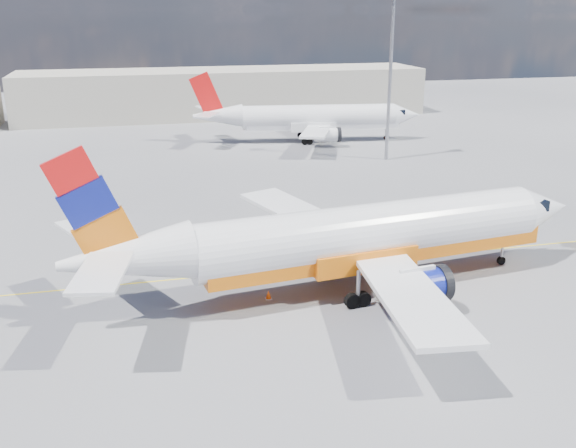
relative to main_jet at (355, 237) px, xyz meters
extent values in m
plane|color=#58585C|center=(-2.34, 1.47, -3.71)|extent=(240.00, 240.00, 0.00)
cube|color=yellow|center=(-2.34, 4.47, -3.70)|extent=(70.00, 0.15, 0.01)
cube|color=#BDB6A3|center=(2.66, 76.47, 0.29)|extent=(70.00, 14.00, 8.00)
cylinder|color=white|center=(1.15, 0.14, 0.25)|extent=(24.47, 6.73, 3.74)
cone|color=white|center=(15.33, 1.93, 0.25)|extent=(4.83, 4.26, 3.74)
cone|color=white|center=(-14.68, -1.84, 0.63)|extent=(8.08, 4.48, 3.55)
cube|color=black|center=(13.80, 1.73, 0.85)|extent=(2.17, 2.74, 0.77)
cube|color=orange|center=(1.69, 0.21, -1.02)|extent=(24.39, 6.07, 1.32)
cube|color=white|center=(-1.45, 7.58, -0.74)|extent=(8.05, 13.58, 0.88)
cube|color=white|center=(0.47, -7.70, -0.74)|extent=(5.07, 13.52, 0.88)
cylinder|color=navy|center=(1.08, 5.12, -1.79)|extent=(4.19, 2.57, 2.09)
cylinder|color=navy|center=(2.31, -4.70, -1.79)|extent=(4.19, 2.57, 2.09)
cylinder|color=black|center=(2.82, 5.34, -1.79)|extent=(0.83, 2.36, 2.31)
cylinder|color=black|center=(4.05, -4.48, -1.79)|extent=(0.83, 2.36, 2.31)
cube|color=orange|center=(-16.31, -2.05, 3.99)|extent=(5.16, 0.97, 6.86)
cube|color=white|center=(-16.75, 1.44, 1.35)|extent=(4.53, 6.01, 0.20)
cube|color=white|center=(-15.87, -5.54, 1.35)|extent=(3.41, 5.86, 0.20)
cylinder|color=#94949C|center=(12.06, 1.51, -2.34)|extent=(0.22, 0.22, 2.31)
cylinder|color=black|center=(12.06, 1.51, -3.40)|extent=(0.64, 0.34, 0.62)
cylinder|color=black|center=(-1.36, 2.49, -3.21)|extent=(1.03, 0.54, 0.99)
cylinder|color=black|center=(-0.71, -2.75, -3.21)|extent=(1.03, 0.54, 0.99)
cylinder|color=white|center=(12.16, 49.70, -0.17)|extent=(21.86, 6.10, 3.34)
cone|color=white|center=(24.82, 48.05, -0.17)|extent=(4.33, 3.82, 3.34)
cone|color=white|center=(-1.96, 51.54, 0.17)|extent=(7.23, 4.03, 3.17)
cube|color=black|center=(23.46, 48.23, 0.37)|extent=(1.95, 2.46, 0.69)
cube|color=white|center=(12.65, 49.64, -1.30)|extent=(21.78, 5.52, 1.18)
cube|color=white|center=(11.59, 56.71, -1.06)|extent=(4.47, 12.07, 0.79)
cube|color=white|center=(9.81, 43.07, -1.06)|extent=(7.23, 12.12, 0.79)
cylinder|color=white|center=(13.22, 54.02, -1.99)|extent=(3.75, 2.31, 1.87)
cylinder|color=white|center=(12.08, 45.26, -1.99)|extent=(3.75, 2.31, 1.87)
cylinder|color=black|center=(14.78, 53.82, -1.99)|extent=(0.75, 2.11, 2.06)
cylinder|color=black|center=(13.64, 45.05, -1.99)|extent=(0.75, 2.11, 2.06)
cube|color=red|center=(-3.42, 51.73, 3.17)|extent=(4.61, 0.89, 6.13)
cube|color=white|center=(-3.02, 54.85, 0.81)|extent=(3.03, 5.22, 0.18)
cube|color=white|center=(-3.83, 48.61, 0.81)|extent=(4.06, 5.36, 0.18)
cylinder|color=#94949C|center=(21.90, 48.43, -2.48)|extent=(0.20, 0.20, 2.06)
cylinder|color=black|center=(21.90, 48.43, -3.43)|extent=(0.58, 0.30, 0.55)
cylinder|color=black|center=(10.52, 52.29, -3.27)|extent=(0.92, 0.48, 0.88)
cylinder|color=black|center=(9.91, 47.62, -3.27)|extent=(0.92, 0.48, 0.88)
cube|color=white|center=(-5.94, -0.21, -3.69)|extent=(0.43, 0.43, 0.04)
cone|color=#E75209|center=(-5.94, -0.21, -3.39)|extent=(0.36, 0.36, 0.56)
cylinder|color=#94949C|center=(17.09, 36.30, 5.94)|extent=(0.42, 0.42, 19.30)
camera|label=1|loc=(-13.82, -37.53, 14.24)|focal=40.00mm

